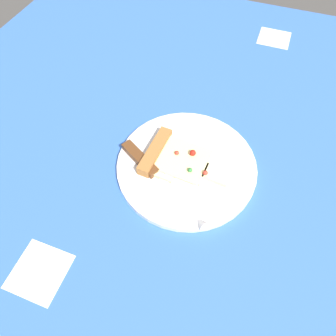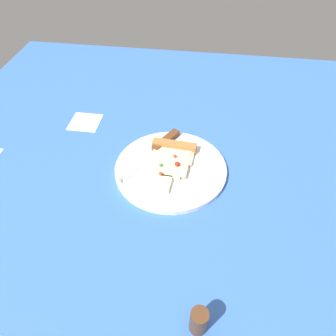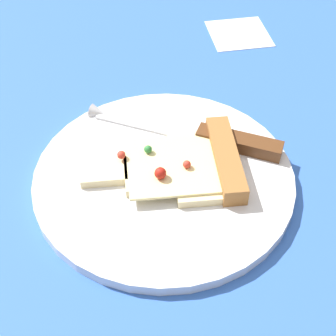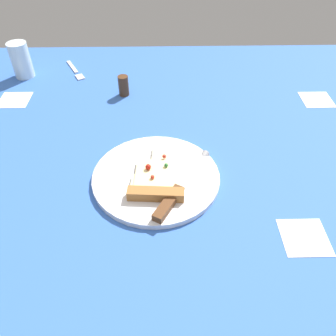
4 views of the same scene
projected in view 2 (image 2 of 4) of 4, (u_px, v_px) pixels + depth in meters
The scene contains 5 objects.
ground_plane at pixel (170, 180), 83.51cm from camera, with size 143.51×143.51×3.00cm.
plate at pixel (169, 169), 83.45cm from camera, with size 29.03×29.03×1.32cm, color silver.
pizza_slice at pixel (171, 158), 84.21cm from camera, with size 17.89×12.15×2.60cm.
knife at pixel (156, 150), 86.74cm from camera, with size 21.87×13.75×2.45cm.
pepper_shaker at pixel (199, 321), 54.31cm from camera, with size 3.14×3.14×6.17cm, color #4C2D19.
Camera 2 is at (56.11, 7.66, 59.98)cm, focal length 34.17 mm.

